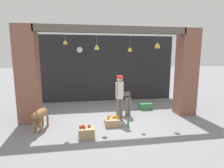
# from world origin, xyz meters

# --- Properties ---
(ground_plane) EXTENTS (60.00, 60.00, 0.00)m
(ground_plane) POSITION_xyz_m (0.00, 0.00, 0.00)
(ground_plane) COLOR gray
(shop_back_wall) EXTENTS (7.23, 0.12, 3.36)m
(shop_back_wall) POSITION_xyz_m (0.00, 2.93, 1.68)
(shop_back_wall) COLOR #232326
(shop_back_wall) RESTS_ON ground_plane
(shop_pillar_left) EXTENTS (0.70, 0.60, 3.36)m
(shop_pillar_left) POSITION_xyz_m (-2.97, 0.30, 1.68)
(shop_pillar_left) COLOR brown
(shop_pillar_left) RESTS_ON ground_plane
(shop_pillar_right) EXTENTS (0.70, 0.60, 3.36)m
(shop_pillar_right) POSITION_xyz_m (2.97, 0.30, 1.68)
(shop_pillar_right) COLOR brown
(shop_pillar_right) RESTS_ON ground_plane
(storefront_awning) EXTENTS (5.33, 0.25, 0.89)m
(storefront_awning) POSITION_xyz_m (0.00, 0.12, 3.22)
(storefront_awning) COLOR #5B564C
(dog) EXTENTS (0.43, 1.05, 0.73)m
(dog) POSITION_xyz_m (-2.45, -0.49, 0.50)
(dog) COLOR olive
(dog) RESTS_ON ground_plane
(shopkeeper) EXTENTS (0.32, 0.30, 1.65)m
(shopkeeper) POSITION_xyz_m (0.20, -0.05, 0.97)
(shopkeeper) COLOR #6B665B
(shopkeeper) RESTS_ON ground_plane
(worker_stooping) EXTENTS (0.51, 0.72, 1.00)m
(worker_stooping) POSITION_xyz_m (0.51, 0.48, 0.66)
(worker_stooping) COLOR #6B665B
(worker_stooping) RESTS_ON ground_plane
(fruit_crate_oranges) EXTENTS (0.51, 0.39, 0.33)m
(fruit_crate_oranges) POSITION_xyz_m (-0.13, -0.51, 0.14)
(fruit_crate_oranges) COLOR tan
(fruit_crate_oranges) RESTS_ON ground_plane
(fruit_crate_apples) EXTENTS (0.46, 0.37, 0.36)m
(fruit_crate_apples) POSITION_xyz_m (-1.01, -1.25, 0.16)
(fruit_crate_apples) COLOR tan
(fruit_crate_apples) RESTS_ON ground_plane
(produce_box_green) EXTENTS (0.53, 0.36, 0.28)m
(produce_box_green) POSITION_xyz_m (1.60, 1.11, 0.14)
(produce_box_green) COLOR #387A42
(produce_box_green) RESTS_ON ground_plane
(water_bottle) EXTENTS (0.07, 0.07, 0.29)m
(water_bottle) POSITION_xyz_m (0.39, -0.66, 0.14)
(water_bottle) COLOR #38934C
(water_bottle) RESTS_ON ground_plane
(wall_clock) EXTENTS (0.29, 0.03, 0.29)m
(wall_clock) POSITION_xyz_m (-1.25, 2.86, 2.64)
(wall_clock) COLOR black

